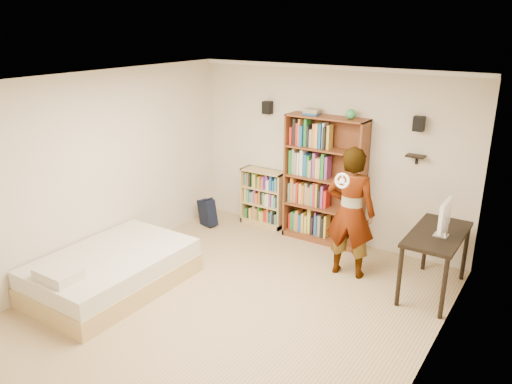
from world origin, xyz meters
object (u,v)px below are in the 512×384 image
at_px(tall_bookshelf, 324,181).
at_px(computer_desk, 434,263).
at_px(daybed, 112,267).
at_px(low_bookshelf, 263,198).
at_px(person, 350,213).

bearing_deg(tall_bookshelf, computer_desk, -19.69).
bearing_deg(tall_bookshelf, daybed, -119.34).
xyz_separation_m(tall_bookshelf, low_bookshelf, (-1.13, 0.04, -0.51)).
xyz_separation_m(low_bookshelf, daybed, (-0.47, -2.89, -0.18)).
relative_size(tall_bookshelf, low_bookshelf, 2.06).
height_order(tall_bookshelf, daybed, tall_bookshelf).
xyz_separation_m(low_bookshelf, computer_desk, (3.02, -0.71, -0.07)).
relative_size(low_bookshelf, computer_desk, 0.79).
height_order(daybed, person, person).
bearing_deg(computer_desk, tall_bookshelf, 160.31).
bearing_deg(person, low_bookshelf, -32.51).
xyz_separation_m(tall_bookshelf, daybed, (-1.60, -2.85, -0.69)).
distance_m(tall_bookshelf, computer_desk, 2.09).
bearing_deg(low_bookshelf, person, -24.10).
xyz_separation_m(computer_desk, person, (-1.10, -0.14, 0.49)).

